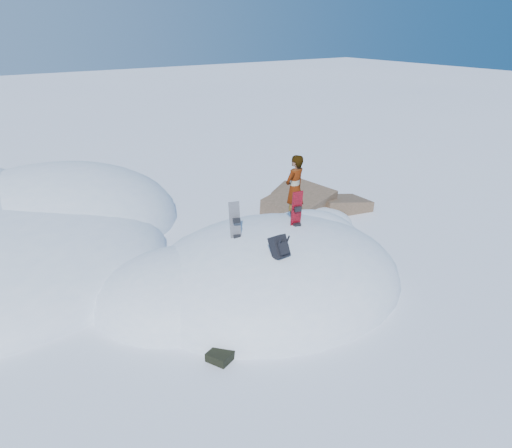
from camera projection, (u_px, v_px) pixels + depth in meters
ground at (272, 283)px, 12.84m from camera, size 120.00×120.00×0.00m
snow_mound at (261, 281)px, 12.94m from camera, size 8.00×6.00×3.00m
rock_outcrop at (308, 217)px, 17.07m from camera, size 4.68×4.41×1.68m
snowboard_red at (296, 219)px, 12.52m from camera, size 0.31×0.24×1.52m
snowboard_dark at (236, 230)px, 11.95m from camera, size 0.34×0.35×1.40m
backpack at (280, 247)px, 11.11m from camera, size 0.37×0.49×0.59m
gear_pile at (225, 351)px, 10.02m from camera, size 0.89×0.70×0.23m
person at (295, 188)px, 12.95m from camera, size 0.74×0.58×1.78m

